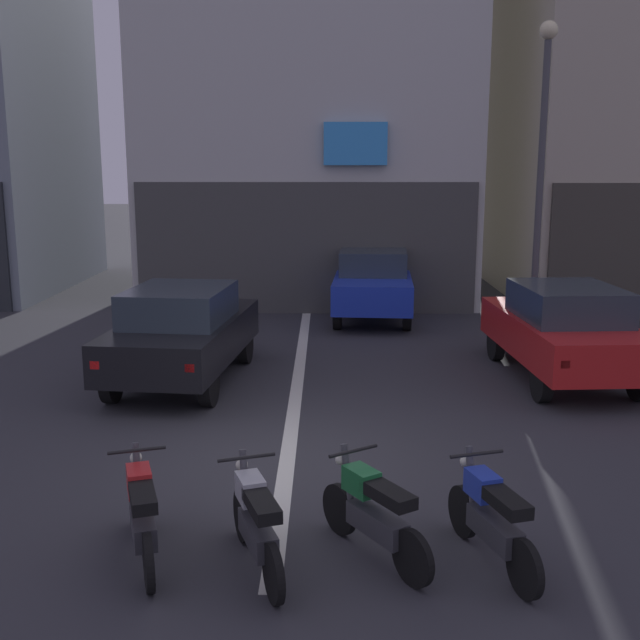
% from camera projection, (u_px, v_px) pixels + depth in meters
% --- Properties ---
extents(ground_plane, '(120.00, 120.00, 0.00)m').
position_uv_depth(ground_plane, '(287.00, 462.00, 9.57)').
color(ground_plane, '#333338').
extents(lane_centre_line, '(0.20, 18.00, 0.01)m').
position_uv_depth(lane_centre_line, '(302.00, 348.00, 15.45)').
color(lane_centre_line, silver).
rests_on(lane_centre_line, ground).
extents(car_black_crossing_near, '(2.20, 4.27, 1.64)m').
position_uv_depth(car_black_crossing_near, '(183.00, 331.00, 12.91)').
color(car_black_crossing_near, black).
rests_on(car_black_crossing_near, ground).
extents(car_red_parked_kerbside, '(1.99, 4.19, 1.64)m').
position_uv_depth(car_red_parked_kerbside, '(564.00, 329.00, 13.07)').
color(car_red_parked_kerbside, black).
rests_on(car_red_parked_kerbside, ground).
extents(car_blue_down_street, '(2.04, 4.21, 1.64)m').
position_uv_depth(car_blue_down_street, '(373.00, 281.00, 18.27)').
color(car_blue_down_street, black).
rests_on(car_blue_down_street, ground).
extents(street_lamp, '(0.36, 0.36, 6.36)m').
position_uv_depth(street_lamp, '(542.00, 150.00, 15.36)').
color(street_lamp, '#47474C').
rests_on(street_lamp, ground).
extents(motorcycle_red_row_leftmost, '(0.66, 1.61, 0.98)m').
position_uv_depth(motorcycle_red_row_leftmost, '(142.00, 513.00, 7.17)').
color(motorcycle_red_row_leftmost, black).
rests_on(motorcycle_red_row_leftmost, ground).
extents(motorcycle_silver_row_left_mid, '(0.69, 1.60, 0.98)m').
position_uv_depth(motorcycle_silver_row_left_mid, '(256.00, 522.00, 6.99)').
color(motorcycle_silver_row_left_mid, black).
rests_on(motorcycle_silver_row_left_mid, ground).
extents(motorcycle_green_row_centre, '(0.97, 1.44, 0.98)m').
position_uv_depth(motorcycle_green_row_centre, '(373.00, 512.00, 7.19)').
color(motorcycle_green_row_centre, black).
rests_on(motorcycle_green_row_centre, ground).
extents(motorcycle_blue_row_right_mid, '(0.65, 1.62, 0.98)m').
position_uv_depth(motorcycle_blue_row_right_mid, '(492.00, 518.00, 7.07)').
color(motorcycle_blue_row_right_mid, black).
rests_on(motorcycle_blue_row_right_mid, ground).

